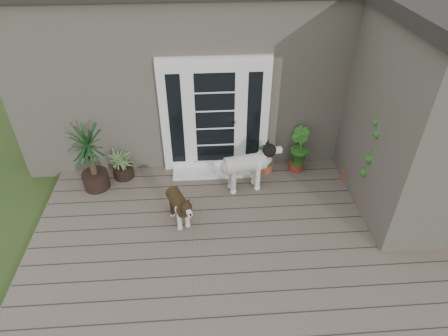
{
  "coord_description": "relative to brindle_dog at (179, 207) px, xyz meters",
  "views": [
    {
      "loc": [
        -0.45,
        -3.3,
        4.44
      ],
      "look_at": [
        -0.1,
        1.75,
        0.7
      ],
      "focal_mm": 30.65,
      "sensor_mm": 36.0,
      "label": 1
    }
  ],
  "objects": [
    {
      "name": "white_dog",
      "position": [
        1.12,
        0.76,
        0.09
      ],
      "size": [
        1.01,
        0.57,
        0.79
      ],
      "primitive_type": null,
      "rotation": [
        0.0,
        0.0,
        -1.39
      ],
      "color": "white",
      "rests_on": "deck"
    },
    {
      "name": "herb_c",
      "position": [
        3.07,
        0.91,
        -0.03
      ],
      "size": [
        0.49,
        0.49,
        0.54
      ],
      "primitive_type": "imported",
      "rotation": [
        0.0,
        0.0,
        4.09
      ],
      "color": "#255E1A",
      "rests_on": "deck"
    },
    {
      "name": "herb_a",
      "position": [
        1.58,
        1.24,
        -0.04
      ],
      "size": [
        0.52,
        0.52,
        0.53
      ],
      "primitive_type": "imported",
      "rotation": [
        0.0,
        0.0,
        0.31
      ],
      "color": "#17501A",
      "rests_on": "deck"
    },
    {
      "name": "house_wing",
      "position": [
        3.75,
        0.35,
        1.13
      ],
      "size": [
        1.6,
        2.4,
        3.1
      ],
      "primitive_type": "cube",
      "color": "#665E54",
      "rests_on": "ground"
    },
    {
      "name": "yucca",
      "position": [
        -1.49,
        0.98,
        0.31
      ],
      "size": [
        1.02,
        1.02,
        1.22
      ],
      "primitive_type": null,
      "rotation": [
        0.0,
        0.0,
        0.24
      ],
      "color": "black",
      "rests_on": "deck"
    },
    {
      "name": "spider_plant",
      "position": [
        -1.05,
        1.25,
        0.02
      ],
      "size": [
        0.65,
        0.65,
        0.64
      ],
      "primitive_type": null,
      "rotation": [
        0.0,
        0.0,
        0.09
      ],
      "color": "#9BB670",
      "rests_on": "deck"
    },
    {
      "name": "house_main",
      "position": [
        0.85,
        3.5,
        1.13
      ],
      "size": [
        7.4,
        4.0,
        3.1
      ],
      "primitive_type": "cube",
      "color": "#665E54",
      "rests_on": "ground"
    },
    {
      "name": "clog_left",
      "position": [
        0.99,
        1.23,
        -0.26
      ],
      "size": [
        0.26,
        0.29,
        0.08
      ],
      "primitive_type": null,
      "rotation": [
        0.0,
        0.0,
        0.59
      ],
      "color": "#173A1A",
      "rests_on": "deck"
    },
    {
      "name": "herb_b",
      "position": [
        2.15,
        1.25,
        0.02
      ],
      "size": [
        0.54,
        0.54,
        0.65
      ],
      "primitive_type": "imported",
      "rotation": [
        0.0,
        0.0,
        1.87
      ],
      "color": "#1A4C15",
      "rests_on": "deck"
    },
    {
      "name": "sapling",
      "position": [
        3.1,
        0.14,
        0.55
      ],
      "size": [
        0.5,
        0.5,
        1.7
      ],
      "primitive_type": null,
      "rotation": [
        0.0,
        0.0,
        0.0
      ],
      "color": "#1A5B1D",
      "rests_on": "deck"
    },
    {
      "name": "brindle_dog",
      "position": [
        0.0,
        0.0,
        0.0
      ],
      "size": [
        0.57,
        0.79,
        0.61
      ],
      "primitive_type": null,
      "rotation": [
        0.0,
        0.0,
        3.54
      ],
      "color": "#3F2E17",
      "rests_on": "deck"
    },
    {
      "name": "door_unit",
      "position": [
        0.65,
        1.45,
        0.77
      ],
      "size": [
        1.9,
        0.14,
        2.15
      ],
      "primitive_type": "cube",
      "color": "white",
      "rests_on": "deck"
    },
    {
      "name": "clog_right",
      "position": [
        1.39,
        1.21,
        -0.25
      ],
      "size": [
        0.27,
        0.38,
        0.1
      ],
      "primitive_type": null,
      "rotation": [
        0.0,
        0.0,
        -0.37
      ],
      "color": "black",
      "rests_on": "deck"
    },
    {
      "name": "deck",
      "position": [
        0.85,
        -0.75,
        -0.36
      ],
      "size": [
        6.2,
        4.6,
        0.12
      ],
      "primitive_type": "cube",
      "color": "#6B5B4C",
      "rests_on": "ground"
    },
    {
      "name": "door_step",
      "position": [
        0.65,
        1.25,
        -0.28
      ],
      "size": [
        1.6,
        0.4,
        0.05
      ],
      "primitive_type": "cube",
      "color": "white",
      "rests_on": "deck"
    }
  ]
}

